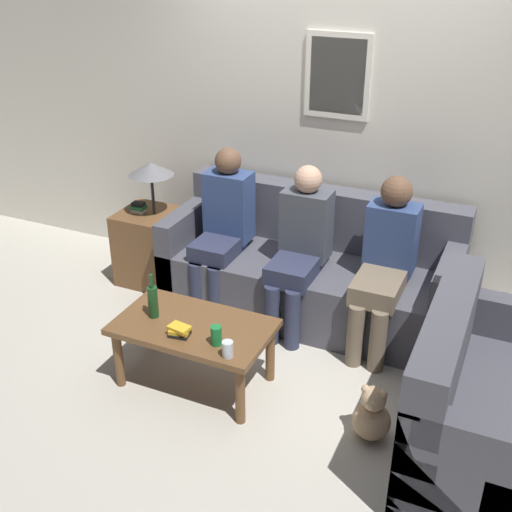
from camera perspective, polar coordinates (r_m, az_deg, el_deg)
The scene contains 14 objects.
ground_plane at distance 4.61m, azimuth 2.60°, elevation -7.70°, with size 16.00×16.00×0.00m, color beige.
wall_back at distance 4.85m, azimuth 7.15°, elevation 11.08°, with size 9.00×0.08×2.60m.
couch_main at distance 4.84m, azimuth 4.88°, elevation -1.50°, with size 2.15×0.83×0.90m.
couch_side at distance 3.75m, azimuth 19.81°, elevation -12.81°, with size 0.83×1.31×0.90m.
coffee_table at distance 4.05m, azimuth -5.57°, elevation -6.84°, with size 0.97×0.57×0.44m.
side_table_with_lamp at distance 5.30m, azimuth -9.33°, elevation 1.42°, with size 0.47×0.47×1.03m.
wine_bottle at distance 4.06m, azimuth -9.16°, elevation -3.96°, with size 0.06×0.06×0.30m.
drinking_glass at distance 3.69m, azimuth -2.54°, elevation -8.27°, with size 0.07×0.07×0.10m.
book_stack at distance 3.90m, azimuth -6.81°, elevation -6.62°, with size 0.14×0.11×0.07m.
soda_can at distance 3.79m, azimuth -3.55°, elevation -7.07°, with size 0.07×0.07×0.12m.
person_left at distance 4.79m, azimuth -2.95°, elevation 2.89°, with size 0.34×0.57×1.22m.
person_middle at distance 4.52m, azimuth 3.94°, elevation 1.04°, with size 0.34×0.60×1.19m.
person_right at distance 4.40m, azimuth 11.44°, elevation -0.23°, with size 0.34×0.66×1.19m.
teddy_bear at distance 3.83m, azimuth 10.27°, elevation -13.78°, with size 0.22×0.22×0.35m.
Camera 1 is at (1.36, -3.53, 2.63)m, focal length 45.00 mm.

